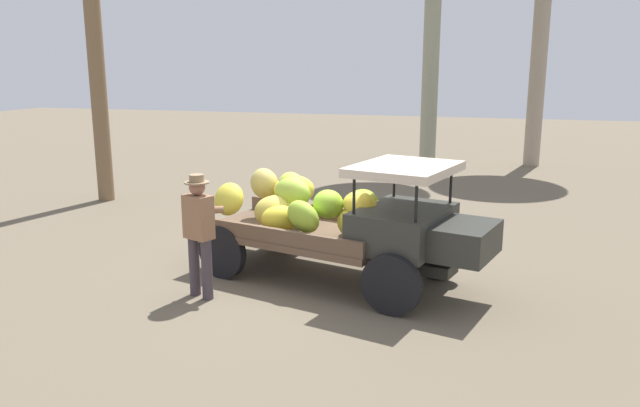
{
  "coord_description": "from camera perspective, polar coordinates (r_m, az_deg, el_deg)",
  "views": [
    {
      "loc": [
        2.75,
        -8.61,
        3.2
      ],
      "look_at": [
        0.22,
        0.07,
        1.15
      ],
      "focal_mm": 34.84,
      "sensor_mm": 36.0,
      "label": 1
    }
  ],
  "objects": [
    {
      "name": "wooden_crate",
      "position": [
        11.19,
        -9.45,
        -2.98
      ],
      "size": [
        0.69,
        0.65,
        0.39
      ],
      "primitive_type": "cube",
      "rotation": [
        0.0,
        0.0,
        2.54
      ],
      "color": "olive",
      "rests_on": "ground"
    },
    {
      "name": "ground_plane",
      "position": [
        9.59,
        -1.42,
        -6.72
      ],
      "size": [
        60.0,
        60.0,
        0.0
      ],
      "primitive_type": "plane",
      "color": "#6B5E4B"
    },
    {
      "name": "farmer",
      "position": [
        8.65,
        -11.04,
        -2.24
      ],
      "size": [
        0.56,
        0.52,
        1.74
      ],
      "rotation": [
        0.0,
        0.0,
        1.19
      ],
      "color": "#41383F",
      "rests_on": "ground"
    },
    {
      "name": "truck",
      "position": [
        9.15,
        2.01,
        -1.51
      ],
      "size": [
        4.66,
        2.64,
        1.85
      ],
      "rotation": [
        0.0,
        0.0,
        -0.26
      ],
      "color": "#2E2E29",
      "rests_on": "ground"
    }
  ]
}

